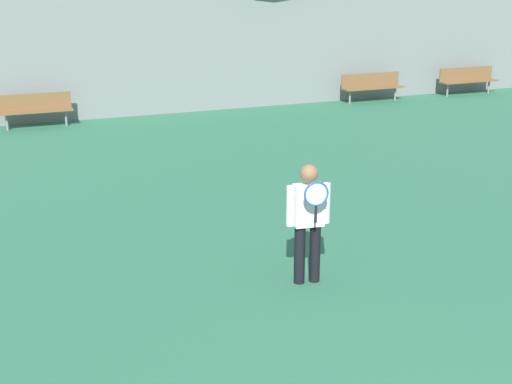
{
  "coord_description": "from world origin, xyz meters",
  "views": [
    {
      "loc": [
        -3.31,
        -2.28,
        3.86
      ],
      "look_at": [
        0.22,
        6.47,
        0.89
      ],
      "focal_mm": 50.0,
      "sensor_mm": 36.0,
      "label": 1
    }
  ],
  "objects_px": {
    "bench_courtside_far": "(372,84)",
    "bench_adjacent_court": "(468,78)",
    "bench_courtside_near": "(35,107)",
    "tennis_player": "(308,217)"
  },
  "relations": [
    {
      "from": "bench_courtside_far",
      "to": "bench_adjacent_court",
      "type": "relative_size",
      "value": 0.98
    },
    {
      "from": "bench_courtside_near",
      "to": "bench_courtside_far",
      "type": "height_order",
      "value": "same"
    },
    {
      "from": "bench_courtside_near",
      "to": "bench_adjacent_court",
      "type": "distance_m",
      "value": 13.24
    },
    {
      "from": "bench_adjacent_court",
      "to": "tennis_player",
      "type": "bearing_deg",
      "value": -135.05
    },
    {
      "from": "tennis_player",
      "to": "bench_adjacent_court",
      "type": "bearing_deg",
      "value": 52.28
    },
    {
      "from": "tennis_player",
      "to": "bench_courtside_far",
      "type": "xyz_separation_m",
      "value": [
        7.47,
        10.95,
        -0.36
      ]
    },
    {
      "from": "bench_courtside_far",
      "to": "bench_adjacent_court",
      "type": "distance_m",
      "value": 3.5
    },
    {
      "from": "bench_courtside_near",
      "to": "bench_adjacent_court",
      "type": "relative_size",
      "value": 0.9
    },
    {
      "from": "tennis_player",
      "to": "bench_courtside_far",
      "type": "bearing_deg",
      "value": 63.03
    },
    {
      "from": "tennis_player",
      "to": "bench_courtside_near",
      "type": "xyz_separation_m",
      "value": [
        -2.27,
        10.95,
        -0.36
      ]
    }
  ]
}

